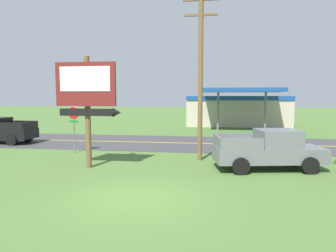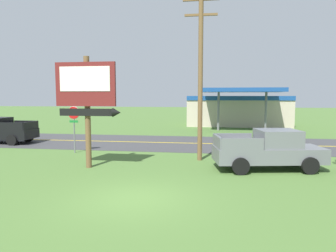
{
  "view_description": "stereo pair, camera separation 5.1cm",
  "coord_description": "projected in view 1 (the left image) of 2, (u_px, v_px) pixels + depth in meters",
  "views": [
    {
      "loc": [
        2.69,
        -10.26,
        3.6
      ],
      "look_at": [
        0.0,
        8.0,
        1.8
      ],
      "focal_mm": 33.04,
      "sensor_mm": 36.0,
      "label": 1
    },
    {
      "loc": [
        2.75,
        -10.25,
        3.6
      ],
      "look_at": [
        0.0,
        8.0,
        1.8
      ],
      "focal_mm": 33.04,
      "sensor_mm": 36.0,
      "label": 2
    }
  ],
  "objects": [
    {
      "name": "utility_pole",
      "position": [
        201.0,
        71.0,
        16.92
      ],
      "size": [
        1.98,
        0.26,
        9.25
      ],
      "color": "brown",
      "rests_on": "ground"
    },
    {
      "name": "road_asphalt",
      "position": [
        178.0,
        143.0,
        23.64
      ],
      "size": [
        140.0,
        8.0,
        0.02
      ],
      "primitive_type": "cube",
      "color": "#3D3D3F",
      "rests_on": "ground"
    },
    {
      "name": "ground_plane",
      "position": [
        135.0,
        199.0,
        10.84
      ],
      "size": [
        180.0,
        180.0,
        0.0
      ],
      "primitive_type": "plane",
      "color": "#4C7033"
    },
    {
      "name": "gas_station",
      "position": [
        237.0,
        110.0,
        37.58
      ],
      "size": [
        12.0,
        11.5,
        4.4
      ],
      "color": "beige",
      "rests_on": "ground"
    },
    {
      "name": "pickup_black_on_road",
      "position": [
        0.0,
        131.0,
        23.53
      ],
      "size": [
        5.2,
        2.24,
        1.96
      ],
      "color": "black",
      "rests_on": "ground"
    },
    {
      "name": "stop_sign",
      "position": [
        74.0,
        121.0,
        19.41
      ],
      "size": [
        0.8,
        0.08,
        2.95
      ],
      "color": "slate",
      "rests_on": "ground"
    },
    {
      "name": "road_centre_line",
      "position": [
        178.0,
        143.0,
        23.64
      ],
      "size": [
        126.0,
        0.2,
        0.01
      ],
      "primitive_type": "cube",
      "color": "gold",
      "rests_on": "road_asphalt"
    },
    {
      "name": "pickup_grey_parked_on_lawn",
      "position": [
        269.0,
        150.0,
        15.11
      ],
      "size": [
        5.47,
        2.94,
        1.96
      ],
      "color": "slate",
      "rests_on": "ground"
    },
    {
      "name": "motel_sign",
      "position": [
        88.0,
        94.0,
        15.1
      ],
      "size": [
        3.28,
        0.54,
        5.53
      ],
      "color": "brown",
      "rests_on": "ground"
    }
  ]
}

